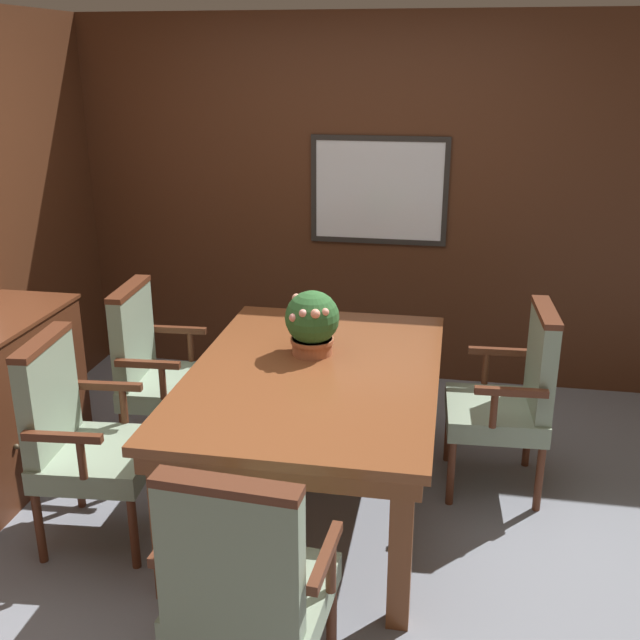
{
  "coord_description": "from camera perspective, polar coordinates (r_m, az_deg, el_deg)",
  "views": [
    {
      "loc": [
        0.7,
        -3.05,
        2.18
      ],
      "look_at": [
        0.09,
        0.34,
        0.96
      ],
      "focal_mm": 42.0,
      "sensor_mm": 36.0,
      "label": 1
    }
  ],
  "objects": [
    {
      "name": "ground_plane",
      "position": [
        3.81,
        -2.31,
        -15.33
      ],
      "size": [
        14.0,
        14.0,
        0.0
      ],
      "primitive_type": "plane",
      "color": "gray"
    },
    {
      "name": "wall_back",
      "position": [
        5.13,
        2.25,
        8.81
      ],
      "size": [
        7.2,
        0.08,
        2.45
      ],
      "color": "#4C2816",
      "rests_on": "ground_plane"
    },
    {
      "name": "dining_table",
      "position": [
        3.63,
        -0.42,
        -5.15
      ],
      "size": [
        1.18,
        1.75,
        0.76
      ],
      "color": "brown",
      "rests_on": "ground_plane"
    },
    {
      "name": "chair_left_far",
      "position": [
        4.28,
        -12.29,
        -3.51
      ],
      "size": [
        0.53,
        0.58,
        1.0
      ],
      "rotation": [
        0.0,
        0.0,
        1.63
      ],
      "color": "#562B19",
      "rests_on": "ground_plane"
    },
    {
      "name": "chair_head_near",
      "position": [
        2.62,
        -5.69,
        -19.44
      ],
      "size": [
        0.58,
        0.53,
        1.0
      ],
      "rotation": [
        0.0,
        0.0,
        3.07
      ],
      "color": "#562B19",
      "rests_on": "ground_plane"
    },
    {
      "name": "chair_left_near",
      "position": [
        3.64,
        -17.83,
        -8.3
      ],
      "size": [
        0.54,
        0.58,
        1.0
      ],
      "rotation": [
        0.0,
        0.0,
        1.65
      ],
      "color": "#562B19",
      "rests_on": "ground_plane"
    },
    {
      "name": "chair_right_far",
      "position": [
        3.99,
        14.45,
        -5.47
      ],
      "size": [
        0.52,
        0.57,
        1.0
      ],
      "rotation": [
        0.0,
        0.0,
        -1.52
      ],
      "color": "#562B19",
      "rests_on": "ground_plane"
    },
    {
      "name": "potted_plant",
      "position": [
        3.72,
        -0.61,
        -0.16
      ],
      "size": [
        0.27,
        0.27,
        0.33
      ],
      "color": "#B2603D",
      "rests_on": "dining_table"
    }
  ]
}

